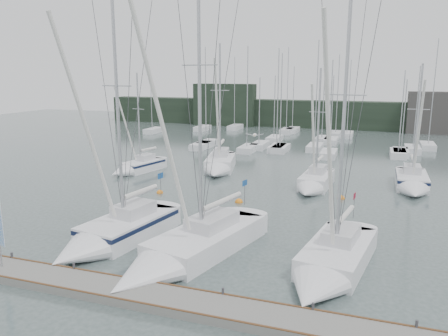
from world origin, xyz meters
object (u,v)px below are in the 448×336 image
object	(u,v)px
sailboat_near_right	(328,268)
buoy_b	(341,199)
sailboat_mid_a	(135,168)
sailboat_mid_b	(219,166)
buoy_a	(239,202)
sailboat_mid_c	(313,184)
buoy_c	(160,193)
sailboat_near_center	(180,254)
sailboat_near_left	(109,236)
sailboat_mid_d	(413,184)

from	to	relation	value
sailboat_near_right	buoy_b	bearing A→B (deg)	101.24
sailboat_mid_a	sailboat_mid_b	world-z (taller)	sailboat_mid_b
buoy_a	sailboat_near_right	bearing A→B (deg)	-53.89
sailboat_near_right	sailboat_mid_a	world-z (taller)	sailboat_near_right
sailboat_mid_c	buoy_c	bearing A→B (deg)	-152.91
sailboat_near_center	buoy_c	xyz separation A→B (m)	(-7.63, 12.46, -0.59)
buoy_a	buoy_c	size ratio (longest dim) A/B	1.12
sailboat_near_left	sailboat_mid_c	xyz separation A→B (m)	(9.72, 16.72, -0.08)
sailboat_near_left	sailboat_mid_a	size ratio (longest dim) A/B	1.46
sailboat_mid_d	buoy_b	size ratio (longest dim) A/B	19.47
sailboat_mid_b	buoy_b	size ratio (longest dim) A/B	23.04
buoy_a	buoy_c	bearing A→B (deg)	176.82
sailboat_near_right	sailboat_mid_c	world-z (taller)	sailboat_near_right
sailboat_near_right	sailboat_mid_d	distance (m)	20.18
buoy_b	sailboat_near_right	bearing A→B (deg)	-88.14
sailboat_near_center	sailboat_mid_b	distance (m)	22.46
sailboat_mid_c	buoy_b	bearing A→B (deg)	-32.85
sailboat_mid_a	sailboat_near_center	bearing A→B (deg)	-39.86
buoy_a	buoy_b	distance (m)	8.47
sailboat_near_left	buoy_a	world-z (taller)	sailboat_near_left
sailboat_mid_a	sailboat_near_left	bearing A→B (deg)	-50.07
sailboat_mid_d	buoy_b	distance (m)	7.40
buoy_a	buoy_c	world-z (taller)	buoy_a
sailboat_near_center	buoy_a	xyz separation A→B (m)	(-0.39, 12.06, -0.59)
sailboat_near_center	sailboat_mid_d	xyz separation A→B (m)	(12.92, 20.46, 0.01)
sailboat_near_left	sailboat_near_right	size ratio (longest dim) A/B	1.03
sailboat_near_center	sailboat_mid_c	size ratio (longest dim) A/B	1.59
sailboat_near_left	sailboat_mid_c	world-z (taller)	sailboat_near_left
sailboat_near_center	buoy_a	world-z (taller)	sailboat_near_center
sailboat_near_right	sailboat_mid_a	xyz separation A→B (m)	(-21.35, 17.69, -0.02)
sailboat_near_left	buoy_c	size ratio (longest dim) A/B	28.12
sailboat_mid_b	buoy_a	world-z (taller)	sailboat_mid_b
sailboat_mid_a	buoy_c	world-z (taller)	sailboat_mid_a
sailboat_mid_a	sailboat_mid_d	world-z (taller)	sailboat_mid_d
sailboat_near_right	sailboat_mid_c	bearing A→B (deg)	109.58
sailboat_near_right	buoy_b	world-z (taller)	sailboat_near_right
sailboat_mid_b	sailboat_near_left	bearing A→B (deg)	-101.18
sailboat_near_right	sailboat_mid_b	world-z (taller)	sailboat_near_right
sailboat_mid_d	buoy_b	bearing A→B (deg)	-140.07
sailboat_near_right	buoy_c	size ratio (longest dim) A/B	27.23
sailboat_mid_b	buoy_a	size ratio (longest dim) A/B	22.02
buoy_b	sailboat_mid_b	bearing A→B (deg)	154.96
sailboat_near_center	buoy_a	bearing A→B (deg)	106.68
sailboat_mid_d	buoy_a	xyz separation A→B (m)	(-13.31, -8.40, -0.60)
sailboat_mid_a	buoy_b	distance (m)	21.07
buoy_b	sailboat_mid_a	bearing A→B (deg)	172.16
buoy_c	sailboat_near_left	bearing A→B (deg)	-77.21
sailboat_mid_a	buoy_c	xyz separation A→B (m)	(6.01, -6.18, -0.54)
sailboat_mid_a	sailboat_mid_b	distance (m)	8.64
buoy_c	sailboat_mid_a	bearing A→B (deg)	134.21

